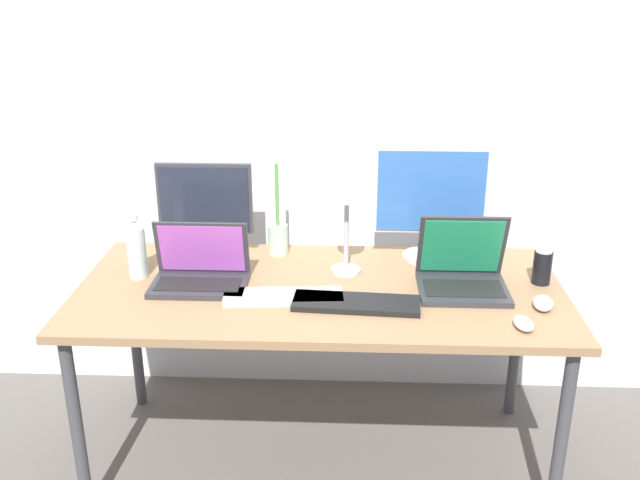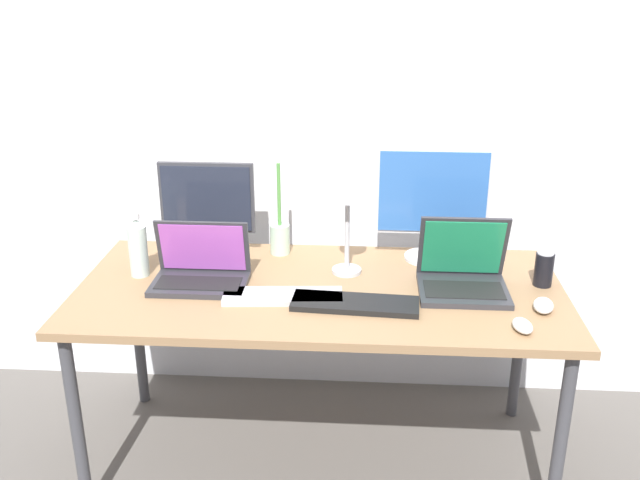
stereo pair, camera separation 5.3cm
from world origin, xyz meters
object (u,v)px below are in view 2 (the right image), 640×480
Objects in this scene: mouse_by_keyboard at (523,326)px; monitor_left at (207,206)px; monitor_center at (432,200)px; water_bottle at (138,247)px; mouse_by_laptop at (543,305)px; bamboo_vase at (280,236)px; work_desk at (320,301)px; keyboard_main at (283,296)px; keyboard_aux at (355,304)px; laptop_silver at (201,270)px; laptop_secondary at (463,274)px; desk_lamp at (347,207)px; soda_can_near_keyboard at (544,269)px.

monitor_left is at bearing 144.39° from mouse_by_keyboard.
monitor_center reaches higher than water_bottle.
mouse_by_laptop is 0.30× the size of bamboo_vase.
work_desk is 17.93× the size of mouse_by_keyboard.
mouse_by_laptop is (0.35, -0.42, -0.22)m from monitor_center.
water_bottle is at bearing 158.95° from keyboard_main.
bamboo_vase is (-0.31, 0.45, 0.06)m from keyboard_aux.
water_bottle is 0.65× the size of bamboo_vase.
work_desk is 0.44m from laptop_silver.
laptop_silver is 0.39m from bamboo_vase.
keyboard_aux is 0.55m from mouse_by_keyboard.
laptop_secondary is 0.74m from bamboo_vase.
laptop_secondary reaches higher than water_bottle.
laptop_silver is at bearing -161.37° from monitor_center.
keyboard_aux is at bearing -15.01° from laptop_silver.
monitor_center is (0.87, -0.01, 0.05)m from monitor_left.
bamboo_vase is at bearing 93.83° from keyboard_main.
water_bottle is at bearing -153.39° from bamboo_vase.
bamboo_vase is 0.40m from desk_lamp.
mouse_by_keyboard is (0.25, -0.57, -0.23)m from monitor_center.
keyboard_aux is 1.78× the size of water_bottle.
monitor_left is at bearing 147.17° from keyboard_aux.
mouse_by_laptop is (1.21, -0.43, -0.18)m from monitor_left.
soda_can_near_keyboard is (0.14, 0.35, 0.05)m from mouse_by_keyboard.
laptop_secondary is (0.93, 0.01, 0.01)m from laptop_silver.
laptop_secondary is 1.29× the size of water_bottle.
monitor_center is at bearing 105.32° from mouse_by_keyboard.
desk_lamp is (-0.70, 0.02, 0.21)m from soda_can_near_keyboard.
keyboard_aux is (0.25, -0.04, 0.00)m from keyboard_main.
desk_lamp is (-0.57, 0.37, 0.25)m from mouse_by_keyboard.
keyboard_aux is at bearing -122.94° from monitor_center.
laptop_secondary is at bearing 161.30° from mouse_by_laptop.
bamboo_vase reaches higher than keyboard_aux.
water_bottle is at bearing 169.42° from keyboard_aux.
mouse_by_laptop is at bearing -25.32° from bamboo_vase.
desk_lamp is (0.76, 0.03, 0.16)m from water_bottle.
laptop_silver is at bearing -176.96° from soda_can_near_keyboard.
monitor_center is 0.61m from bamboo_vase.
water_bottle is at bearing -175.87° from mouse_by_laptop.
water_bottle is at bearing -177.66° from desk_lamp.
mouse_by_keyboard is 0.38m from soda_can_near_keyboard.
laptop_secondary is at bearing -10.70° from desk_lamp.
laptop_silver is 0.92× the size of bamboo_vase.
laptop_silver is at bearing -129.35° from bamboo_vase.
mouse_by_laptop is (0.63, 0.01, 0.01)m from keyboard_aux.
bamboo_vase is at bearing 26.61° from water_bottle.
desk_lamp is at bearing 169.30° from laptop_secondary.
work_desk is 4.70× the size of bamboo_vase.
keyboard_aux is 0.55m from bamboo_vase.
laptop_silver reaches higher than keyboard_aux.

